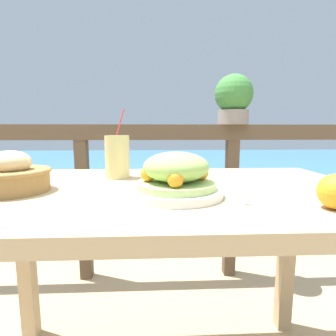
% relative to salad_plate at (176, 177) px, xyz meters
% --- Properties ---
extents(patio_table, '(1.28, 0.75, 0.75)m').
position_rel_salad_plate_xyz_m(patio_table, '(-0.04, 0.11, -0.15)').
color(patio_table, tan).
rests_on(patio_table, ground_plane).
extents(railing_fence, '(2.80, 0.08, 0.96)m').
position_rel_salad_plate_xyz_m(railing_fence, '(-0.04, 0.90, -0.11)').
color(railing_fence, brown).
rests_on(railing_fence, ground_plane).
extents(sea_backdrop, '(12.00, 4.00, 0.47)m').
position_rel_salad_plate_xyz_m(sea_backdrop, '(-0.04, 3.40, -0.57)').
color(sea_backdrop, teal).
rests_on(sea_backdrop, ground_plane).
extents(salad_plate, '(0.24, 0.24, 0.12)m').
position_rel_salad_plate_xyz_m(salad_plate, '(0.00, 0.00, 0.00)').
color(salad_plate, white).
rests_on(salad_plate, patio_table).
extents(drink_glass, '(0.09, 0.09, 0.25)m').
position_rel_salad_plate_xyz_m(drink_glass, '(-0.19, 0.28, 0.03)').
color(drink_glass, '#DBCC7F').
rests_on(drink_glass, patio_table).
extents(bread_basket, '(0.21, 0.21, 0.12)m').
position_rel_salad_plate_xyz_m(bread_basket, '(-0.46, 0.06, -0.00)').
color(bread_basket, olive).
rests_on(bread_basket, patio_table).
extents(potted_plant, '(0.23, 0.23, 0.29)m').
position_rel_salad_plate_xyz_m(potted_plant, '(0.41, 0.90, 0.31)').
color(potted_plant, gray).
rests_on(potted_plant, railing_fence).
extents(fork, '(0.04, 0.18, 0.00)m').
position_rel_salad_plate_xyz_m(fork, '(0.17, -0.01, -0.05)').
color(fork, silver).
rests_on(fork, patio_table).
extents(orange_near_basket, '(0.08, 0.08, 0.08)m').
position_rel_salad_plate_xyz_m(orange_near_basket, '(0.34, -0.13, -0.01)').
color(orange_near_basket, orange).
rests_on(orange_near_basket, patio_table).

